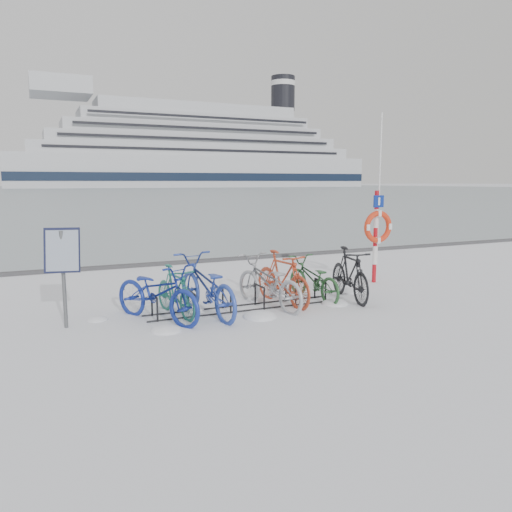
# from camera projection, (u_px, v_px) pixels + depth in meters

# --- Properties ---
(ground) EXTENTS (900.00, 900.00, 0.00)m
(ground) POSITION_uv_depth(u_px,v_px,m) (243.00, 309.00, 10.07)
(ground) COLOR white
(ground) RESTS_ON ground
(ice_sheet) EXTENTS (400.00, 298.00, 0.02)m
(ice_sheet) POSITION_uv_depth(u_px,v_px,m) (44.00, 190.00, 149.81)
(ice_sheet) COLOR #98A5AC
(ice_sheet) RESTS_ON ground
(quay_edge) EXTENTS (400.00, 0.25, 0.10)m
(quay_edge) POSITION_uv_depth(u_px,v_px,m) (169.00, 263.00, 15.38)
(quay_edge) COLOR #3F3F42
(quay_edge) RESTS_ON ground
(bike_rack) EXTENTS (4.00, 0.48, 0.46)m
(bike_rack) POSITION_uv_depth(u_px,v_px,m) (243.00, 300.00, 10.04)
(bike_rack) COLOR black
(bike_rack) RESTS_ON ground
(info_board) EXTENTS (0.62, 0.36, 1.76)m
(info_board) POSITION_uv_depth(u_px,v_px,m) (62.00, 256.00, 8.56)
(info_board) COLOR #595B5E
(info_board) RESTS_ON ground
(lifebuoy_station) EXTENTS (0.81, 0.23, 4.22)m
(lifebuoy_station) POSITION_uv_depth(u_px,v_px,m) (377.00, 227.00, 12.45)
(lifebuoy_station) COLOR #B00E17
(lifebuoy_station) RESTS_ON ground
(cruise_ferry) EXTENTS (153.41, 28.90, 50.41)m
(cruise_ferry) POSITION_uv_depth(u_px,v_px,m) (195.00, 155.00, 217.18)
(cruise_ferry) COLOR silver
(cruise_ferry) RESTS_ON ground
(bike_0) EXTENTS (1.70, 2.24, 1.12)m
(bike_0) POSITION_uv_depth(u_px,v_px,m) (157.00, 291.00, 9.15)
(bike_0) COLOR navy
(bike_0) RESTS_ON ground
(bike_1) EXTENTS (0.74, 1.70, 0.99)m
(bike_1) POSITION_uv_depth(u_px,v_px,m) (175.00, 290.00, 9.55)
(bike_1) COLOR #20695A
(bike_1) RESTS_ON ground
(bike_2) EXTENTS (1.10, 2.35, 1.19)m
(bike_2) POSITION_uv_depth(u_px,v_px,m) (206.00, 284.00, 9.55)
(bike_2) COLOR #2942A2
(bike_2) RESTS_ON ground
(bike_3) EXTENTS (1.15, 2.19, 1.09)m
(bike_3) POSITION_uv_depth(u_px,v_px,m) (268.00, 281.00, 10.13)
(bike_3) COLOR #9FA2A6
(bike_3) RESTS_ON ground
(bike_4) EXTENTS (0.79, 1.96, 1.14)m
(bike_4) POSITION_uv_depth(u_px,v_px,m) (283.00, 277.00, 10.43)
(bike_4) COLOR #B93E23
(bike_4) RESTS_ON ground
(bike_5) EXTENTS (0.78, 1.87, 0.95)m
(bike_5) POSITION_uv_depth(u_px,v_px,m) (313.00, 277.00, 10.86)
(bike_5) COLOR #25522A
(bike_5) RESTS_ON ground
(bike_6) EXTENTS (0.92, 2.01, 1.16)m
(bike_6) POSITION_uv_depth(u_px,v_px,m) (350.00, 273.00, 10.82)
(bike_6) COLOR black
(bike_6) RESTS_ON ground
(snow_drifts) EXTENTS (6.06, 2.15, 0.23)m
(snow_drifts) POSITION_uv_depth(u_px,v_px,m) (261.00, 309.00, 10.01)
(snow_drifts) COLOR white
(snow_drifts) RESTS_ON ground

